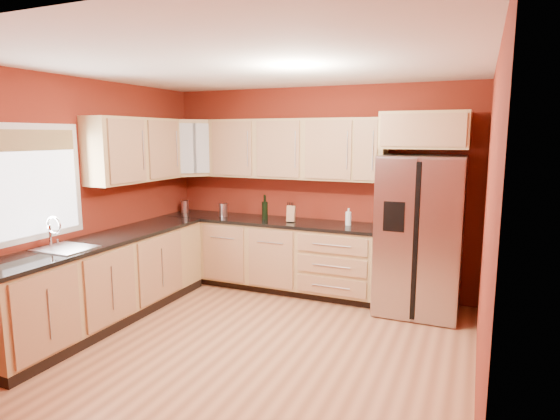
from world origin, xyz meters
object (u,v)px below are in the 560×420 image
(wine_bottle_a, at_px, (265,207))
(soap_dispenser, at_px, (348,217))
(refrigerator, at_px, (420,235))
(canister_left, at_px, (185,207))
(knife_block, at_px, (291,214))

(wine_bottle_a, xyz_separation_m, soap_dispenser, (1.08, 0.08, -0.06))
(wine_bottle_a, bearing_deg, refrigerator, -0.52)
(wine_bottle_a, relative_size, soap_dispenser, 1.58)
(canister_left, xyz_separation_m, wine_bottle_a, (1.27, -0.08, 0.08))
(refrigerator, distance_m, knife_block, 1.58)
(refrigerator, bearing_deg, wine_bottle_a, 179.48)
(wine_bottle_a, height_order, knife_block, wine_bottle_a)
(refrigerator, distance_m, canister_left, 3.20)
(canister_left, bearing_deg, refrigerator, -1.75)
(knife_block, bearing_deg, soap_dispenser, -7.57)
(refrigerator, distance_m, wine_bottle_a, 1.94)
(wine_bottle_a, relative_size, knife_block, 1.62)
(soap_dispenser, bearing_deg, wine_bottle_a, -175.64)
(wine_bottle_a, bearing_deg, knife_block, 4.21)
(knife_block, bearing_deg, wine_bottle_a, 172.20)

